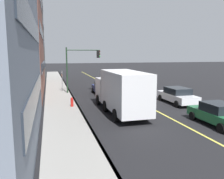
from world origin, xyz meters
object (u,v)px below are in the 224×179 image
(car_navy, at_px, (103,88))
(car_maroon, at_px, (138,83))
(traffic_light_mast, at_px, (80,62))
(fire_hydrant, at_px, (72,103))
(car_white, at_px, (177,95))
(truck_white, at_px, (121,91))
(street_sign_post, at_px, (62,79))
(car_green, at_px, (218,114))

(car_navy, bearing_deg, car_maroon, -64.91)
(traffic_light_mast, bearing_deg, car_maroon, -81.51)
(fire_hydrant, bearing_deg, car_white, -93.40)
(truck_white, distance_m, street_sign_post, 12.10)
(fire_hydrant, bearing_deg, car_maroon, -47.80)
(car_green, relative_size, truck_white, 0.51)
(car_navy, distance_m, truck_white, 8.62)
(fire_hydrant, bearing_deg, car_navy, -33.94)
(car_white, bearing_deg, street_sign_post, 46.56)
(car_green, relative_size, traffic_light_mast, 0.80)
(car_white, bearing_deg, car_maroon, 2.00)
(car_white, xyz_separation_m, car_green, (-6.77, 1.05, -0.02))
(car_maroon, relative_size, street_sign_post, 1.50)
(car_navy, relative_size, car_maroon, 1.08)
(truck_white, xyz_separation_m, traffic_light_mast, (9.92, 1.84, 1.94))
(car_navy, distance_m, fire_hydrant, 7.28)
(truck_white, xyz_separation_m, street_sign_post, (11.45, 3.90, -0.20))
(car_white, height_order, truck_white, truck_white)
(car_navy, xyz_separation_m, street_sign_post, (2.90, 4.37, 0.81))
(car_navy, relative_size, street_sign_post, 1.63)
(car_navy, relative_size, fire_hydrant, 4.55)
(truck_white, bearing_deg, car_green, -133.53)
(traffic_light_mast, xyz_separation_m, fire_hydrant, (-7.41, 1.76, -3.23))
(traffic_light_mast, bearing_deg, fire_hydrant, 166.63)
(car_maroon, relative_size, car_white, 0.84)
(car_maroon, distance_m, traffic_light_mast, 8.27)
(car_green, xyz_separation_m, fire_hydrant, (7.35, 8.70, -0.28))
(car_maroon, distance_m, fire_hydrant, 12.73)
(car_maroon, relative_size, fire_hydrant, 4.20)
(car_navy, xyz_separation_m, car_green, (-13.39, -4.63, -0.00))
(car_white, distance_m, fire_hydrant, 9.77)
(car_maroon, relative_size, truck_white, 0.47)
(car_navy, distance_m, car_green, 14.17)
(car_navy, height_order, fire_hydrant, car_navy)
(car_white, bearing_deg, fire_hydrant, 86.60)
(street_sign_post, bearing_deg, car_navy, -123.61)
(car_green, distance_m, fire_hydrant, 11.39)
(car_navy, xyz_separation_m, car_white, (-6.62, -5.69, 0.02))
(car_maroon, bearing_deg, traffic_light_mast, 98.49)
(car_green, xyz_separation_m, street_sign_post, (16.29, 9.00, 0.81))
(car_green, height_order, fire_hydrant, car_green)
(car_navy, relative_size, car_white, 0.91)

